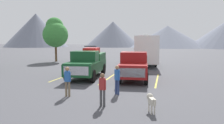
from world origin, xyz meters
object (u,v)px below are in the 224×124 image
(person_a, at_px, (117,78))
(person_c, at_px, (102,87))
(camper_trailer_a, at_px, (145,49))
(person_b, at_px, (67,80))
(pickup_truck_b, at_px, (134,65))
(dog, at_px, (151,100))
(pickup_truck_a, at_px, (88,63))

(person_a, xyz_separation_m, person_c, (-0.17, -2.25, -0.05))
(camper_trailer_a, bearing_deg, person_b, -100.59)
(pickup_truck_b, xyz_separation_m, dog, (1.80, -7.30, -0.59))
(camper_trailer_a, bearing_deg, person_c, -91.57)
(pickup_truck_b, bearing_deg, person_c, -93.31)
(dog, bearing_deg, pickup_truck_a, 127.79)
(person_a, relative_size, person_b, 1.02)
(person_a, bearing_deg, person_b, -156.52)
(pickup_truck_a, distance_m, person_b, 6.05)
(pickup_truck_b, distance_m, person_b, 6.55)
(pickup_truck_a, distance_m, pickup_truck_b, 3.86)
(person_a, height_order, dog, person_a)
(dog, bearing_deg, camper_trailer_a, 96.26)
(person_c, xyz_separation_m, dog, (2.21, -0.19, -0.37))
(dog, bearing_deg, pickup_truck_b, 103.85)
(person_c, bearing_deg, person_a, 85.67)
(person_b, bearing_deg, dog, -16.58)
(pickup_truck_a, relative_size, person_c, 3.70)
(person_b, distance_m, person_c, 2.61)
(person_b, height_order, dog, person_b)
(camper_trailer_a, distance_m, dog, 16.34)
(pickup_truck_a, distance_m, person_c, 7.90)
(pickup_truck_a, height_order, dog, pickup_truck_a)
(dog, bearing_deg, person_b, 163.42)
(person_c, distance_m, dog, 2.25)
(pickup_truck_b, height_order, person_b, pickup_truck_b)
(person_a, bearing_deg, dog, -50.09)
(pickup_truck_a, bearing_deg, camper_trailer_a, 66.39)
(camper_trailer_a, bearing_deg, pickup_truck_b, -90.17)
(person_a, distance_m, dog, 3.21)
(pickup_truck_b, relative_size, person_a, 3.33)
(person_c, relative_size, dog, 1.94)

